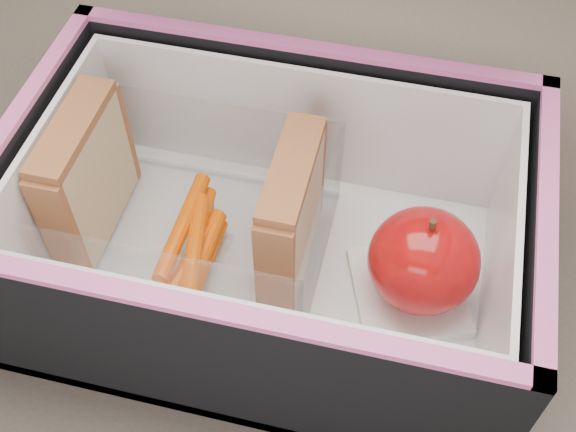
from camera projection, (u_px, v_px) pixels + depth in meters
The scene contains 8 objects.
kitchen_table at pixel (357, 344), 0.59m from camera, with size 1.20×0.80×0.75m.
lunch_bag at pixel (271, 212), 0.47m from camera, with size 0.33×0.34×0.30m.
plastic_tub at pixel (189, 208), 0.49m from camera, with size 0.19×0.13×0.08m, color white, non-canonical shape.
sandwich_left at pixel (87, 176), 0.49m from camera, with size 0.03×0.09×0.10m.
sandwich_right at pixel (291, 215), 0.47m from camera, with size 0.02×0.09×0.10m.
carrot_sticks at pixel (194, 256), 0.49m from camera, with size 0.03×0.11×0.03m.
paper_napkin at pixel (408, 291), 0.49m from camera, with size 0.07×0.08×0.01m, color white.
red_apple at pixel (423, 261), 0.46m from camera, with size 0.09×0.09×0.08m.
Camera 1 is at (0.01, -0.28, 1.19)m, focal length 45.00 mm.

